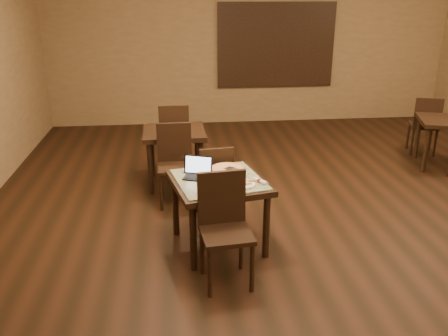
{
  "coord_description": "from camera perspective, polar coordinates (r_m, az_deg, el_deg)",
  "views": [
    {
      "loc": [
        -1.56,
        -4.52,
        2.57
      ],
      "look_at": [
        -1.07,
        0.04,
        0.85
      ],
      "focal_mm": 38.0,
      "sensor_mm": 36.0,
      "label": 1
    }
  ],
  "objects": [
    {
      "name": "pizza_pan",
      "position": [
        5.08,
        0.44,
        -0.24
      ],
      "size": [
        0.4,
        0.4,
        0.01
      ],
      "primitive_type": "cylinder",
      "color": "silver",
      "rests_on": "tiled_table"
    },
    {
      "name": "napkin_roll",
      "position": [
        4.76,
        4.32,
        -1.55
      ],
      "size": [
        0.14,
        0.17,
        0.04
      ],
      "rotation": [
        0.0,
        0.0,
        0.61
      ],
      "color": "white",
      "rests_on": "tiled_table"
    },
    {
      "name": "spatula",
      "position": [
        5.05,
        0.7,
        -0.07
      ],
      "size": [
        0.22,
        0.24,
        0.01
      ],
      "primitive_type": "cube",
      "rotation": [
        0.0,
        0.0,
        0.68
      ],
      "color": "silver",
      "rests_on": "pizza_whole"
    },
    {
      "name": "other_table_b_chair_near",
      "position": [
        6.02,
        -5.93,
        1.07
      ],
      "size": [
        0.45,
        0.45,
        1.01
      ],
      "rotation": [
        0.0,
        0.0,
        0.02
      ],
      "color": "black",
      "rests_on": "ground"
    },
    {
      "name": "other_table_b",
      "position": [
        6.56,
        -6.0,
        3.44
      ],
      "size": [
        0.85,
        0.85,
        0.78
      ],
      "rotation": [
        0.0,
        0.0,
        0.02
      ],
      "color": "black",
      "rests_on": "ground"
    },
    {
      "name": "mural",
      "position": [
        9.76,
        6.28,
        14.47
      ],
      "size": [
        2.34,
        0.05,
        1.64
      ],
      "color": "#286694",
      "rests_on": "wall_back"
    },
    {
      "name": "other_table_a_chair_far",
      "position": [
        8.44,
        23.05,
        5.06
      ],
      "size": [
        0.52,
        0.52,
        0.97
      ],
      "rotation": [
        0.0,
        0.0,
        2.85
      ],
      "color": "black",
      "rests_on": "ground"
    },
    {
      "name": "other_table_a",
      "position": [
        7.96,
        25.18,
        4.45
      ],
      "size": [
        1.0,
        1.0,
        0.75
      ],
      "rotation": [
        0.0,
        0.0,
        -0.29
      ],
      "color": "black",
      "rests_on": "ground"
    },
    {
      "name": "chair_main_near",
      "position": [
        4.36,
        0.02,
        -6.47
      ],
      "size": [
        0.5,
        0.5,
        1.04
      ],
      "rotation": [
        0.0,
        0.0,
        0.11
      ],
      "color": "black",
      "rests_on": "ground"
    },
    {
      "name": "laptop",
      "position": [
        4.9,
        -3.08,
        -0.43
      ],
      "size": [
        0.35,
        0.32,
        0.2
      ],
      "rotation": [
        0.0,
        0.0,
        -0.34
      ],
      "color": "black",
      "rests_on": "tiled_table"
    },
    {
      "name": "wall_back",
      "position": [
        9.71,
        3.24,
        14.23
      ],
      "size": [
        8.0,
        0.02,
        3.0
      ],
      "primitive_type": "cube",
      "color": "olive",
      "rests_on": "ground"
    },
    {
      "name": "tiled_table",
      "position": [
        4.88,
        -0.64,
        -2.46
      ],
      "size": [
        1.09,
        1.09,
        0.76
      ],
      "rotation": [
        0.0,
        0.0,
        0.21
      ],
      "color": "black",
      "rests_on": "ground"
    },
    {
      "name": "pizza_slice",
      "position": [
        4.7,
        2.25,
        -1.79
      ],
      "size": [
        0.22,
        0.22,
        0.02
      ],
      "primitive_type": null,
      "rotation": [
        0.0,
        0.0,
        0.17
      ],
      "color": "#F3E6A2",
      "rests_on": "plate"
    },
    {
      "name": "pizza_whole",
      "position": [
        5.07,
        0.45,
        -0.08
      ],
      "size": [
        0.37,
        0.37,
        0.03
      ],
      "color": "#F3E6A2",
      "rests_on": "pizza_pan"
    },
    {
      "name": "ground",
      "position": [
        5.43,
        11.46,
        -8.12
      ],
      "size": [
        10.0,
        10.0,
        0.0
      ],
      "primitive_type": "plane",
      "color": "black",
      "rests_on": "ground"
    },
    {
      "name": "chair_main_far",
      "position": [
        5.51,
        -1.13,
        -1.27
      ],
      "size": [
        0.46,
        0.46,
        0.92
      ],
      "rotation": [
        0.0,
        0.0,
        3.3
      ],
      "color": "black",
      "rests_on": "ground"
    },
    {
      "name": "plate",
      "position": [
        4.7,
        2.24,
        -1.96
      ],
      "size": [
        0.26,
        0.26,
        0.01
      ],
      "primitive_type": "cylinder",
      "color": "white",
      "rests_on": "tiled_table"
    },
    {
      "name": "other_table_b_chair_far",
      "position": [
        7.14,
        -6.01,
        4.22
      ],
      "size": [
        0.45,
        0.45,
        1.01
      ],
      "rotation": [
        0.0,
        0.0,
        3.16
      ],
      "color": "black",
      "rests_on": "ground"
    }
  ]
}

